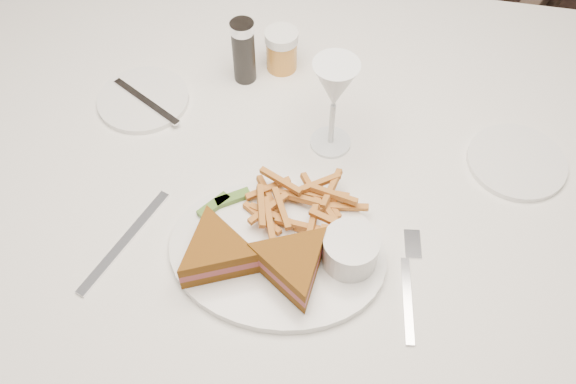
# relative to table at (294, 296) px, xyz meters

# --- Properties ---
(ground) EXTENTS (5.00, 5.00, 0.00)m
(ground) POSITION_rel_table_xyz_m (-0.03, -0.03, -0.38)
(ground) COLOR black
(ground) RESTS_ON ground
(table) EXTENTS (1.70, 1.19, 0.75)m
(table) POSITION_rel_table_xyz_m (0.00, 0.00, 0.00)
(table) COLOR silver
(table) RESTS_ON ground
(chair_far) EXTENTS (0.83, 0.81, 0.68)m
(chair_far) POSITION_rel_table_xyz_m (0.09, 0.89, -0.04)
(chair_far) COLOR #48372C
(chair_far) RESTS_ON ground
(table_setting) EXTENTS (0.80, 0.61, 0.18)m
(table_setting) POSITION_rel_table_xyz_m (0.00, -0.04, 0.41)
(table_setting) COLOR white
(table_setting) RESTS_ON table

